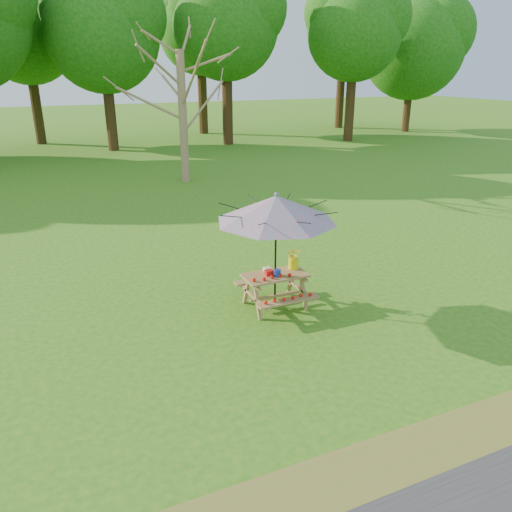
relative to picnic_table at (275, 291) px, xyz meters
name	(u,v)px	position (x,y,z in m)	size (l,w,h in m)	color
ground	(117,394)	(-3.26, -1.58, -0.33)	(120.00, 120.00, 0.00)	#2A7115
picnic_table	(275,291)	(0.00, 0.00, 0.00)	(1.20, 1.32, 0.67)	olive
patio_umbrella	(276,209)	(0.00, 0.00, 1.62)	(2.38, 2.38, 2.25)	black
produce_bins	(272,272)	(-0.06, 0.01, 0.40)	(0.26, 0.44, 0.13)	red
tomatoes_row	(272,277)	(-0.15, -0.18, 0.38)	(0.77, 0.13, 0.07)	red
flower_bucket	(294,257)	(0.45, 0.12, 0.57)	(0.32, 0.30, 0.43)	yellow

